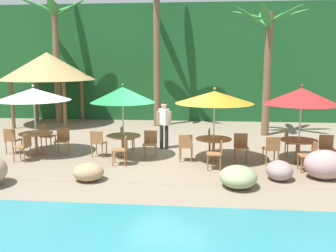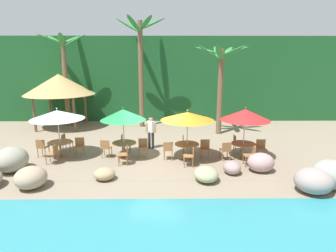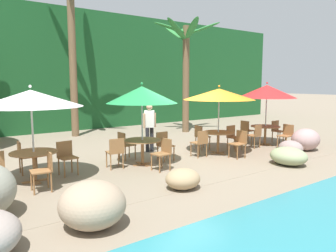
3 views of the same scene
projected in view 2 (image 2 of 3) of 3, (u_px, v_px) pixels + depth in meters
ground_plane at (156, 157)px, 13.13m from camera, size 120.00×120.00×0.00m
terrace_deck at (156, 157)px, 13.13m from camera, size 18.00×5.20×0.01m
foliage_backdrop at (159, 79)px, 21.18m from camera, size 28.00×2.40×6.00m
rock_seawall at (152, 172)px, 10.46m from camera, size 17.48×3.31×1.03m
umbrella_white at (57, 115)px, 12.68m from camera, size 2.40×2.40×2.33m
dining_table_white at (60, 145)px, 13.01m from camera, size 1.10×1.10×0.74m
chair_white_seaward at (79, 145)px, 13.20m from camera, size 0.45×0.46×0.87m
chair_white_inland at (66, 141)px, 13.87m from camera, size 0.45×0.44×0.87m
chair_white_left at (42, 147)px, 13.05m from camera, size 0.47×0.48×0.87m
chair_white_right at (53, 153)px, 12.21m from camera, size 0.46×0.46×0.87m
umbrella_green at (123, 115)px, 12.58m from camera, size 2.04×2.04×2.40m
dining_table_green at (124, 145)px, 12.92m from camera, size 1.10×1.10×0.74m
chair_green_seaward at (143, 147)px, 13.05m from camera, size 0.43×0.43×0.87m
chair_green_inland at (124, 142)px, 13.76m from camera, size 0.44×0.44×0.87m
chair_green_left at (106, 147)px, 12.96m from camera, size 0.47×0.48×0.87m
chair_green_right at (125, 153)px, 12.12m from camera, size 0.45×0.45×0.87m
umbrella_orange at (187, 116)px, 12.41m from camera, size 2.38×2.38×2.31m
dining_table_orange at (187, 146)px, 12.73m from camera, size 1.10×1.10×0.74m
chair_orange_seaward at (205, 148)px, 12.87m from camera, size 0.43×0.44×0.87m
chair_orange_inland at (185, 143)px, 13.59m from camera, size 0.46×0.46×0.87m
chair_orange_left at (168, 149)px, 12.68m from camera, size 0.43×0.44×0.87m
chair_orange_right at (190, 155)px, 11.93m from camera, size 0.43×0.42×0.87m
umbrella_red at (245, 115)px, 12.46m from camera, size 2.19×2.19×2.41m
dining_table_red at (243, 146)px, 12.79m from camera, size 1.10×1.10×0.74m
chair_red_seaward at (261, 148)px, 12.89m from camera, size 0.43×0.44×0.87m
chair_red_inland at (237, 143)px, 13.64m from camera, size 0.43×0.42×0.87m
chair_red_left at (226, 150)px, 12.62m from camera, size 0.47×0.48×0.87m
chair_red_right at (251, 154)px, 11.99m from camera, size 0.44×0.43×0.87m
palm_tree_nearest at (65, 67)px, 18.45m from camera, size 2.88×2.93×6.03m
palm_tree_second at (141, 57)px, 18.03m from camera, size 3.16×2.92×7.00m
palm_tree_third at (221, 73)px, 16.45m from camera, size 3.17×3.04×5.25m
palapa_hut at (59, 84)px, 18.24m from camera, size 4.50×4.50×3.51m
waiter_in_white at (151, 130)px, 14.20m from camera, size 0.52×0.37×1.70m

